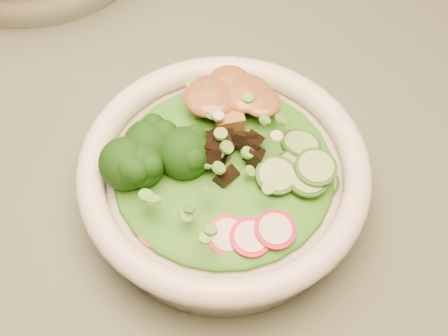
{
  "coord_description": "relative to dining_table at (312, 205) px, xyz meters",
  "views": [
    {
      "loc": [
        -0.07,
        -0.35,
        1.22
      ],
      "look_at": [
        -0.09,
        -0.07,
        0.8
      ],
      "focal_mm": 50.0,
      "sensor_mm": 36.0,
      "label": 1
    }
  ],
  "objects": [
    {
      "name": "lettuce_bed",
      "position": [
        -0.09,
        -0.07,
        0.17
      ],
      "size": [
        0.18,
        0.18,
        0.02
      ],
      "primitive_type": "ellipsoid",
      "color": "#1B6014",
      "rests_on": "salad_bowl"
    },
    {
      "name": "tofu_cubes",
      "position": [
        -0.09,
        -0.01,
        0.18
      ],
      "size": [
        0.09,
        0.08,
        0.03
      ],
      "primitive_type": null,
      "rotation": [
        0.0,
        0.0,
        0.33
      ],
      "color": "#955D31",
      "rests_on": "salad_bowl"
    },
    {
      "name": "peanut_sauce",
      "position": [
        -0.09,
        -0.01,
        0.19
      ],
      "size": [
        0.06,
        0.05,
        0.01
      ],
      "primitive_type": "ellipsoid",
      "color": "brown",
      "rests_on": "tofu_cubes"
    },
    {
      "name": "mushroom_heap",
      "position": [
        -0.09,
        -0.06,
        0.18
      ],
      "size": [
        0.08,
        0.08,
        0.04
      ],
      "primitive_type": null,
      "rotation": [
        0.0,
        0.0,
        0.33
      ],
      "color": "black",
      "rests_on": "salad_bowl"
    },
    {
      "name": "dining_table",
      "position": [
        0.0,
        0.0,
        0.0
      ],
      "size": [
        1.2,
        0.8,
        0.75
      ],
      "color": "black",
      "rests_on": "ground"
    },
    {
      "name": "radish_slices",
      "position": [
        -0.08,
        -0.13,
        0.17
      ],
      "size": [
        0.1,
        0.06,
        0.02
      ],
      "primitive_type": null,
      "rotation": [
        0.0,
        0.0,
        0.33
      ],
      "color": "#B60E30",
      "rests_on": "salad_bowl"
    },
    {
      "name": "scallion_garnish",
      "position": [
        -0.09,
        -0.07,
        0.19
      ],
      "size": [
        0.17,
        0.17,
        0.02
      ],
      "primitive_type": null,
      "color": "#549936",
      "rests_on": "salad_bowl"
    },
    {
      "name": "broccoli_florets",
      "position": [
        -0.15,
        -0.08,
        0.18
      ],
      "size": [
        0.09,
        0.08,
        0.04
      ],
      "primitive_type": null,
      "rotation": [
        0.0,
        0.0,
        0.33
      ],
      "color": "black",
      "rests_on": "salad_bowl"
    },
    {
      "name": "salad_bowl",
      "position": [
        -0.09,
        -0.07,
        0.15
      ],
      "size": [
        0.24,
        0.24,
        0.06
      ],
      "rotation": [
        0.0,
        0.0,
        0.33
      ],
      "color": "silver",
      "rests_on": "dining_table"
    },
    {
      "name": "cucumber_slices",
      "position": [
        -0.03,
        -0.07,
        0.18
      ],
      "size": [
        0.08,
        0.08,
        0.03
      ],
      "primitive_type": null,
      "rotation": [
        0.0,
        0.0,
        0.33
      ],
      "color": "#84B363",
      "rests_on": "salad_bowl"
    }
  ]
}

